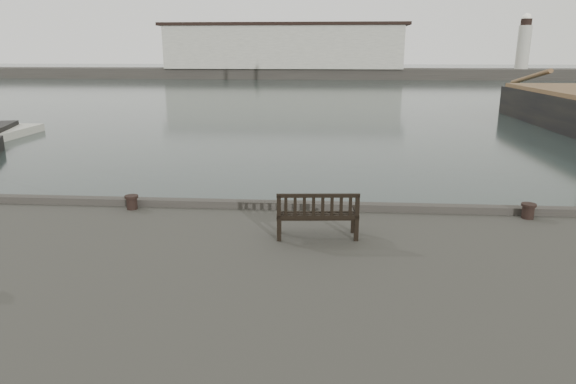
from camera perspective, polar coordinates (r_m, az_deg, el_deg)
name	(u,v)px	position (r m, az deg, el deg)	size (l,w,h in m)	color
ground	(287,262)	(13.96, -0.08, -7.77)	(400.00, 400.00, 0.00)	black
breakwater	(301,56)	(104.94, 1.43, 14.84)	(140.00, 9.50, 12.20)	#383530
bench	(317,223)	(11.19, 3.25, -3.47)	(1.80, 0.75, 1.01)	black
bollard_left	(132,202)	(13.79, -16.96, -1.10)	(0.34, 0.34, 0.36)	black
bollard_right	(528,211)	(13.76, 25.12, -1.93)	(0.35, 0.35, 0.37)	black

